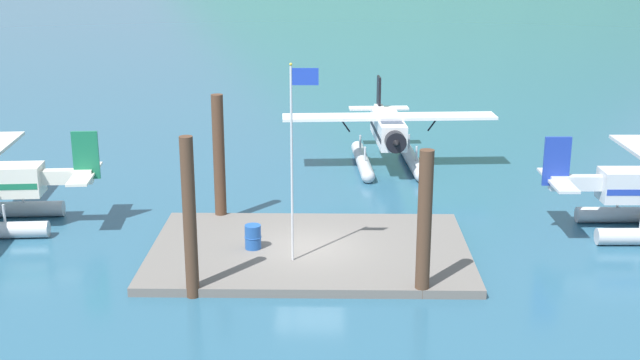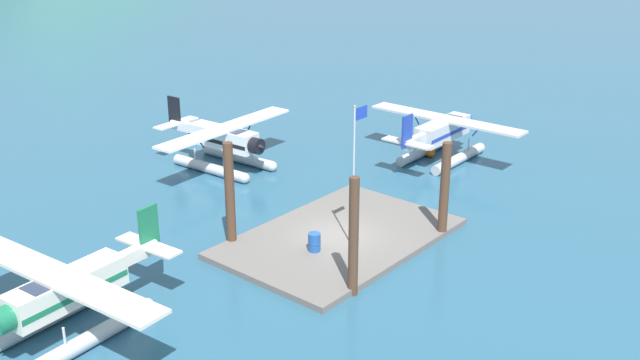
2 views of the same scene
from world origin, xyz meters
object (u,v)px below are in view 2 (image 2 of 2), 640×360
(mooring_buoy, at_px, (430,152))
(fuel_drum, at_px, (314,242))
(seaplane_silver_stbd_fwd, at_px, (443,136))
(flagpole, at_px, (355,162))
(seaplane_white_bow_right, at_px, (224,143))
(seaplane_cream_port_fwd, at_px, (67,298))

(mooring_buoy, bearing_deg, fuel_drum, -167.49)
(fuel_drum, relative_size, seaplane_silver_stbd_fwd, 0.08)
(mooring_buoy, bearing_deg, flagpole, -161.94)
(flagpole, distance_m, fuel_drum, 4.23)
(flagpole, xyz_separation_m, mooring_buoy, (13.85, 4.51, -4.19))
(mooring_buoy, distance_m, seaplane_silver_stbd_fwd, 1.48)
(flagpole, height_order, fuel_drum, flagpole)
(fuel_drum, distance_m, seaplane_silver_stbd_fwd, 15.77)
(flagpole, distance_m, seaplane_silver_stbd_fwd, 14.72)
(seaplane_white_bow_right, relative_size, seaplane_cream_port_fwd, 1.00)
(fuel_drum, height_order, mooring_buoy, fuel_drum)
(mooring_buoy, bearing_deg, seaplane_cream_port_fwd, -178.74)
(seaplane_silver_stbd_fwd, bearing_deg, mooring_buoy, 95.88)
(mooring_buoy, bearing_deg, seaplane_silver_stbd_fwd, -84.12)
(flagpole, height_order, mooring_buoy, flagpole)
(flagpole, distance_m, seaplane_white_bow_right, 14.03)
(seaplane_silver_stbd_fwd, bearing_deg, seaplane_cream_port_fwd, 179.58)
(fuel_drum, distance_m, mooring_buoy, 15.82)
(mooring_buoy, xyz_separation_m, seaplane_white_bow_right, (-9.87, 8.62, 1.26))
(fuel_drum, xyz_separation_m, seaplane_white_bow_right, (5.57, 12.05, 0.84))
(flagpole, height_order, seaplane_silver_stbd_fwd, flagpole)
(seaplane_white_bow_right, relative_size, seaplane_silver_stbd_fwd, 1.00)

